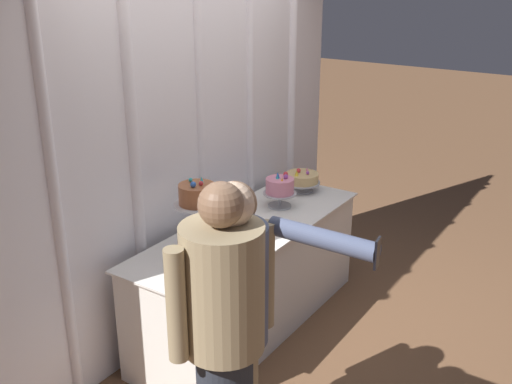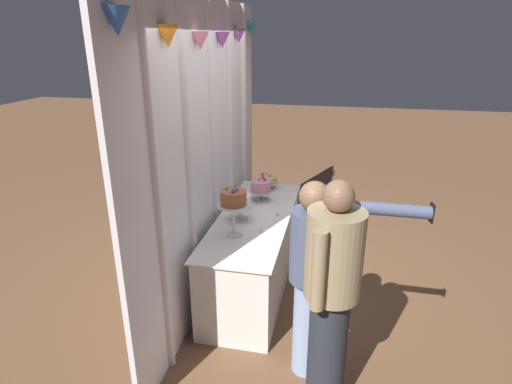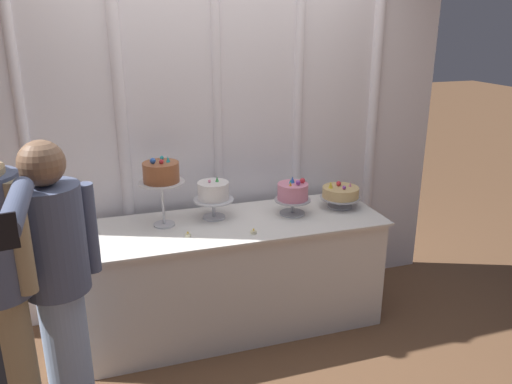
{
  "view_description": "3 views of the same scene",
  "coord_description": "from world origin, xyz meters",
  "px_view_note": "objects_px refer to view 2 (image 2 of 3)",
  "views": [
    {
      "loc": [
        -3.17,
        -2.06,
        2.49
      ],
      "look_at": [
        0.19,
        0.17,
        0.96
      ],
      "focal_mm": 42.68,
      "sensor_mm": 36.0,
      "label": 1
    },
    {
      "loc": [
        -3.65,
        -0.69,
        2.46
      ],
      "look_at": [
        0.02,
        0.09,
        1.03
      ],
      "focal_mm": 28.98,
      "sensor_mm": 36.0,
      "label": 2
    },
    {
      "loc": [
        -0.83,
        -2.95,
        2.07
      ],
      "look_at": [
        0.18,
        0.17,
        0.95
      ],
      "focal_mm": 35.9,
      "sensor_mm": 36.0,
      "label": 3
    }
  ],
  "objects_px": {
    "tealight_near_left": "(278,214)",
    "guest_man_dark_suit": "(331,294)",
    "cake_display_leftmost": "(233,200)",
    "guest_girl_blue_dress": "(333,287)",
    "cake_display_midleft": "(240,202)",
    "cake_display_midright": "(261,187)",
    "guest_man_pink_jacket": "(311,273)",
    "cake_table": "(255,251)",
    "tealight_far_left": "(262,231)",
    "cake_display_rightmost": "(265,180)"
  },
  "relations": [
    {
      "from": "cake_table",
      "to": "cake_display_midleft",
      "type": "relative_size",
      "value": 6.98
    },
    {
      "from": "cake_display_leftmost",
      "to": "cake_display_midleft",
      "type": "height_order",
      "value": "cake_display_leftmost"
    },
    {
      "from": "cake_table",
      "to": "tealight_far_left",
      "type": "xyz_separation_m",
      "value": [
        -0.33,
        -0.14,
        0.4
      ]
    },
    {
      "from": "tealight_far_left",
      "to": "cake_display_leftmost",
      "type": "bearing_deg",
      "value": 116.28
    },
    {
      "from": "cake_display_rightmost",
      "to": "guest_man_dark_suit",
      "type": "xyz_separation_m",
      "value": [
        -2.18,
        -0.84,
        0.03
      ]
    },
    {
      "from": "cake_display_leftmost",
      "to": "guest_girl_blue_dress",
      "type": "height_order",
      "value": "guest_girl_blue_dress"
    },
    {
      "from": "cake_display_leftmost",
      "to": "guest_girl_blue_dress",
      "type": "xyz_separation_m",
      "value": [
        -0.85,
        -0.89,
        -0.2
      ]
    },
    {
      "from": "cake_table",
      "to": "guest_man_dark_suit",
      "type": "xyz_separation_m",
      "value": [
        -1.37,
        -0.8,
        0.52
      ]
    },
    {
      "from": "cake_table",
      "to": "guest_man_pink_jacket",
      "type": "distance_m",
      "value": 1.33
    },
    {
      "from": "guest_man_pink_jacket",
      "to": "guest_girl_blue_dress",
      "type": "height_order",
      "value": "guest_girl_blue_dress"
    },
    {
      "from": "cake_table",
      "to": "cake_display_midright",
      "type": "relative_size",
      "value": 7.6
    },
    {
      "from": "cake_table",
      "to": "cake_display_rightmost",
      "type": "bearing_deg",
      "value": 3.29
    },
    {
      "from": "cake_display_midright",
      "to": "cake_display_rightmost",
      "type": "relative_size",
      "value": 0.92
    },
    {
      "from": "cake_table",
      "to": "cake_display_midleft",
      "type": "distance_m",
      "value": 0.59
    },
    {
      "from": "cake_display_midright",
      "to": "tealight_far_left",
      "type": "distance_m",
      "value": 0.79
    },
    {
      "from": "cake_display_midright",
      "to": "guest_man_pink_jacket",
      "type": "bearing_deg",
      "value": -156.11
    },
    {
      "from": "tealight_near_left",
      "to": "guest_man_dark_suit",
      "type": "bearing_deg",
      "value": -158.19
    },
    {
      "from": "cake_display_midright",
      "to": "tealight_near_left",
      "type": "bearing_deg",
      "value": -146.25
    },
    {
      "from": "cake_table",
      "to": "tealight_far_left",
      "type": "bearing_deg",
      "value": -157.6
    },
    {
      "from": "cake_display_midleft",
      "to": "guest_man_pink_jacket",
      "type": "distance_m",
      "value": 1.23
    },
    {
      "from": "cake_display_midright",
      "to": "guest_man_dark_suit",
      "type": "relative_size",
      "value": 0.16
    },
    {
      "from": "cake_display_leftmost",
      "to": "cake_display_rightmost",
      "type": "distance_m",
      "value": 1.28
    },
    {
      "from": "guest_girl_blue_dress",
      "to": "guest_man_dark_suit",
      "type": "bearing_deg",
      "value": 173.41
    },
    {
      "from": "cake_display_leftmost",
      "to": "cake_display_midright",
      "type": "relative_size",
      "value": 1.75
    },
    {
      "from": "cake_display_leftmost",
      "to": "guest_man_dark_suit",
      "type": "relative_size",
      "value": 0.28
    },
    {
      "from": "cake_display_midleft",
      "to": "guest_man_pink_jacket",
      "type": "bearing_deg",
      "value": -141.68
    },
    {
      "from": "tealight_near_left",
      "to": "guest_girl_blue_dress",
      "type": "xyz_separation_m",
      "value": [
        -1.37,
        -0.58,
        0.13
      ]
    },
    {
      "from": "cake_display_rightmost",
      "to": "tealight_near_left",
      "type": "height_order",
      "value": "cake_display_rightmost"
    },
    {
      "from": "cake_table",
      "to": "tealight_near_left",
      "type": "distance_m",
      "value": 0.46
    },
    {
      "from": "cake_table",
      "to": "tealight_far_left",
      "type": "distance_m",
      "value": 0.54
    },
    {
      "from": "guest_man_pink_jacket",
      "to": "guest_man_dark_suit",
      "type": "distance_m",
      "value": 0.35
    },
    {
      "from": "cake_display_rightmost",
      "to": "guest_girl_blue_dress",
      "type": "height_order",
      "value": "guest_girl_blue_dress"
    },
    {
      "from": "cake_display_midleft",
      "to": "guest_girl_blue_dress",
      "type": "relative_size",
      "value": 0.17
    },
    {
      "from": "cake_display_rightmost",
      "to": "tealight_far_left",
      "type": "height_order",
      "value": "cake_display_rightmost"
    },
    {
      "from": "cake_display_rightmost",
      "to": "tealight_near_left",
      "type": "bearing_deg",
      "value": -160.18
    },
    {
      "from": "cake_display_rightmost",
      "to": "tealight_near_left",
      "type": "xyz_separation_m",
      "value": [
        -0.74,
        -0.27,
        -0.09
      ]
    },
    {
      "from": "guest_man_dark_suit",
      "to": "guest_girl_blue_dress",
      "type": "bearing_deg",
      "value": -6.59
    },
    {
      "from": "guest_man_pink_jacket",
      "to": "tealight_near_left",
      "type": "bearing_deg",
      "value": 20.39
    },
    {
      "from": "cake_display_midleft",
      "to": "cake_display_midright",
      "type": "relative_size",
      "value": 1.09
    },
    {
      "from": "guest_man_dark_suit",
      "to": "cake_table",
      "type": "bearing_deg",
      "value": 30.12
    },
    {
      "from": "guest_man_pink_jacket",
      "to": "cake_display_midleft",
      "type": "bearing_deg",
      "value": 38.32
    },
    {
      "from": "tealight_near_left",
      "to": "guest_man_dark_suit",
      "type": "height_order",
      "value": "guest_man_dark_suit"
    },
    {
      "from": "cake_display_midright",
      "to": "guest_man_dark_suit",
      "type": "xyz_separation_m",
      "value": [
        -1.8,
        -0.82,
        -0.02
      ]
    },
    {
      "from": "cake_display_leftmost",
      "to": "cake_display_midleft",
      "type": "relative_size",
      "value": 1.6
    },
    {
      "from": "guest_man_dark_suit",
      "to": "tealight_far_left",
      "type": "bearing_deg",
      "value": 32.38
    },
    {
      "from": "cake_display_midleft",
      "to": "guest_man_dark_suit",
      "type": "relative_size",
      "value": 0.17
    },
    {
      "from": "cake_display_midright",
      "to": "guest_girl_blue_dress",
      "type": "distance_m",
      "value": 1.91
    },
    {
      "from": "cake_display_rightmost",
      "to": "guest_man_pink_jacket",
      "type": "bearing_deg",
      "value": -159.84
    },
    {
      "from": "guest_man_dark_suit",
      "to": "guest_man_pink_jacket",
      "type": "bearing_deg",
      "value": 26.83
    },
    {
      "from": "cake_display_rightmost",
      "to": "guest_man_pink_jacket",
      "type": "relative_size",
      "value": 0.18
    }
  ]
}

